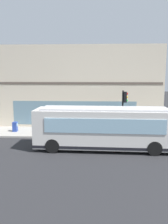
% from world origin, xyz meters
% --- Properties ---
extents(ground, '(120.00, 120.00, 0.00)m').
position_xyz_m(ground, '(0.00, 0.00, 0.00)').
color(ground, '#262628').
extents(sidewalk_curb, '(3.76, 40.00, 0.15)m').
position_xyz_m(sidewalk_curb, '(4.48, 0.00, 0.07)').
color(sidewalk_curb, '#9E9991').
rests_on(sidewalk_curb, ground).
extents(building_corner, '(9.31, 17.65, 8.31)m').
position_xyz_m(building_corner, '(10.99, 0.00, 4.15)').
color(building_corner, beige).
rests_on(building_corner, ground).
extents(city_bus_nearside, '(2.83, 10.11, 3.07)m').
position_xyz_m(city_bus_nearside, '(-0.03, -2.79, 1.55)').
color(city_bus_nearside, silver).
rests_on(city_bus_nearside, ground).
extents(traffic_light_near_corner, '(0.32, 0.49, 3.96)m').
position_xyz_m(traffic_light_near_corner, '(2.96, -4.56, 2.91)').
color(traffic_light_near_corner, black).
rests_on(traffic_light_near_corner, sidewalk_curb).
extents(fire_hydrant, '(0.35, 0.35, 0.74)m').
position_xyz_m(fire_hydrant, '(4.43, -2.97, 0.51)').
color(fire_hydrant, red).
rests_on(fire_hydrant, sidewalk_curb).
extents(pedestrian_by_light_pole, '(0.32, 0.32, 1.69)m').
position_xyz_m(pedestrian_by_light_pole, '(5.44, -4.74, 1.12)').
color(pedestrian_by_light_pole, '#3359A5').
rests_on(pedestrian_by_light_pole, sidewalk_curb).
extents(pedestrian_walking_along_curb, '(0.32, 0.32, 1.72)m').
position_xyz_m(pedestrian_walking_along_curb, '(4.46, -4.85, 1.14)').
color(pedestrian_walking_along_curb, '#3F8C4C').
rests_on(pedestrian_walking_along_curb, sidewalk_curb).
extents(pedestrian_near_building_entrance, '(0.32, 0.32, 1.72)m').
position_xyz_m(pedestrian_near_building_entrance, '(5.81, 2.01, 1.14)').
color(pedestrian_near_building_entrance, '#3F8C4C').
rests_on(pedestrian_near_building_entrance, sidewalk_curb).
extents(newspaper_vending_box, '(0.44, 0.42, 0.90)m').
position_xyz_m(newspaper_vending_box, '(4.33, 5.35, 0.60)').
color(newspaper_vending_box, '#263F99').
rests_on(newspaper_vending_box, sidewalk_curb).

